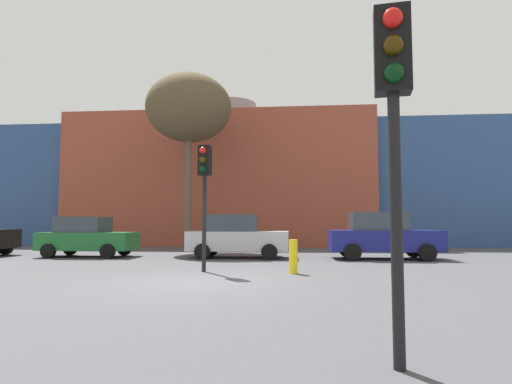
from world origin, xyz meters
name	(u,v)px	position (x,y,z in m)	size (l,w,h in m)	color
ground_plane	(199,281)	(0.00, 0.00, 0.00)	(200.00, 200.00, 0.00)	#47474C
building_backdrop	(229,187)	(-2.46, 20.92, 4.10)	(38.53, 12.61, 10.37)	#9E4733
parked_car_1	(87,237)	(-6.40, 6.97, 0.83)	(3.87, 1.90, 1.68)	#1E662D
parked_car_2	(237,236)	(0.00, 6.97, 0.88)	(4.07, 2.00, 1.76)	silver
parked_car_3	(382,236)	(5.82, 6.97, 0.92)	(4.26, 2.09, 1.84)	navy
traffic_light_near_right	(394,99)	(3.34, -6.00, 2.68)	(0.39, 0.38, 3.64)	black
traffic_light_island	(204,178)	(-0.32, 2.02, 2.75)	(0.40, 0.39, 3.74)	black
bare_tree_0	(189,109)	(-3.18, 11.33, 7.45)	(4.51, 4.51, 9.31)	brown
bollard_yellow_0	(293,256)	(2.30, 1.83, 0.48)	(0.24, 0.24, 0.95)	yellow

